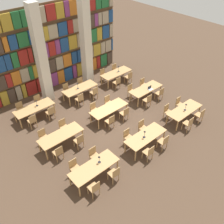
# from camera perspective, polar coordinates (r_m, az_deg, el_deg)

# --- Properties ---
(ground_plane) EXTENTS (40.00, 40.00, 0.00)m
(ground_plane) POSITION_cam_1_polar(r_m,az_deg,el_deg) (14.69, -0.73, -1.51)
(ground_plane) COLOR #4C3828
(bookshelf_bank) EXTENTS (9.95, 0.35, 5.50)m
(bookshelf_bank) POSITION_cam_1_polar(r_m,az_deg,el_deg) (17.13, -12.85, 14.15)
(bookshelf_bank) COLOR brown
(bookshelf_bank) RESTS_ON ground_plane
(pillar_left) EXTENTS (0.57, 0.57, 6.00)m
(pillar_left) POSITION_cam_1_polar(r_m,az_deg,el_deg) (15.36, -15.94, 12.14)
(pillar_left) COLOR silver
(pillar_left) RESTS_ON ground_plane
(pillar_center) EXTENTS (0.57, 0.57, 6.00)m
(pillar_center) POSITION_cam_1_polar(r_m,az_deg,el_deg) (16.84, -6.02, 15.65)
(pillar_center) COLOR silver
(pillar_center) RESTS_ON ground_plane
(reading_table_0) EXTENTS (2.29, 0.87, 0.73)m
(reading_table_0) POSITION_cam_1_polar(r_m,az_deg,el_deg) (11.25, -4.10, -12.62)
(reading_table_0) COLOR tan
(reading_table_0) RESTS_ON ground_plane
(chair_0) EXTENTS (0.42, 0.40, 0.90)m
(chair_0) POSITION_cam_1_polar(r_m,az_deg,el_deg) (10.83, -4.07, -16.92)
(chair_0) COLOR tan
(chair_0) RESTS_ON ground_plane
(chair_1) EXTENTS (0.42, 0.40, 0.90)m
(chair_1) POSITION_cam_1_polar(r_m,az_deg,el_deg) (11.58, -8.56, -12.40)
(chair_1) COLOR tan
(chair_1) RESTS_ON ground_plane
(chair_2) EXTENTS (0.42, 0.40, 0.90)m
(chair_2) POSITION_cam_1_polar(r_m,az_deg,el_deg) (11.24, 0.53, -13.90)
(chair_2) COLOR tan
(chair_2) RESTS_ON ground_plane
(chair_3) EXTENTS (0.42, 0.40, 0.90)m
(chair_3) POSITION_cam_1_polar(r_m,az_deg,el_deg) (11.97, -4.12, -9.80)
(chair_3) COLOR tan
(chair_3) RESTS_ON ground_plane
(desk_lamp_0) EXTENTS (0.14, 0.14, 0.40)m
(desk_lamp_0) POSITION_cam_1_polar(r_m,az_deg,el_deg) (11.14, -2.95, -10.50)
(desk_lamp_0) COLOR #232328
(desk_lamp_0) RESTS_ON reading_table_0
(reading_table_1) EXTENTS (2.29, 0.87, 0.73)m
(reading_table_1) POSITION_cam_1_polar(r_m,az_deg,el_deg) (12.68, 7.69, -5.63)
(reading_table_1) COLOR tan
(reading_table_1) RESTS_ON ground_plane
(chair_4) EXTENTS (0.42, 0.40, 0.90)m
(chair_4) POSITION_cam_1_polar(r_m,az_deg,el_deg) (12.19, 8.42, -9.09)
(chair_4) COLOR tan
(chair_4) RESTS_ON ground_plane
(chair_5) EXTENTS (0.42, 0.40, 0.90)m
(chair_5) POSITION_cam_1_polar(r_m,az_deg,el_deg) (12.85, 3.65, -5.63)
(chair_5) COLOR tan
(chair_5) RESTS_ON ground_plane
(chair_6) EXTENTS (0.42, 0.40, 0.90)m
(chair_6) POSITION_cam_1_polar(r_m,az_deg,el_deg) (12.83, 11.70, -6.64)
(chair_6) COLOR tan
(chair_6) RESTS_ON ground_plane
(chair_7) EXTENTS (0.42, 0.40, 0.90)m
(chair_7) POSITION_cam_1_polar(r_m,az_deg,el_deg) (13.46, 6.99, -3.49)
(chair_7) COLOR tan
(chair_7) RESTS_ON ground_plane
(desk_lamp_1) EXTENTS (0.14, 0.14, 0.43)m
(desk_lamp_1) POSITION_cam_1_polar(r_m,az_deg,el_deg) (12.34, 7.46, -4.77)
(desk_lamp_1) COLOR #232328
(desk_lamp_1) RESTS_ON reading_table_1
(reading_table_2) EXTENTS (2.29, 0.87, 0.73)m
(reading_table_2) POSITION_cam_1_polar(r_m,az_deg,el_deg) (14.81, 16.23, 0.34)
(reading_table_2) COLOR tan
(reading_table_2) RESTS_ON ground_plane
(chair_8) EXTENTS (0.42, 0.40, 0.90)m
(chair_8) POSITION_cam_1_polar(r_m,az_deg,el_deg) (14.23, 17.07, -2.49)
(chair_8) COLOR tan
(chair_8) RESTS_ON ground_plane
(chair_9) EXTENTS (0.42, 0.40, 0.90)m
(chair_9) POSITION_cam_1_polar(r_m,az_deg,el_deg) (14.80, 12.58, 0.18)
(chair_9) COLOR tan
(chair_9) RESTS_ON ground_plane
(chair_10) EXTENTS (0.42, 0.40, 0.90)m
(chair_10) POSITION_cam_1_polar(r_m,az_deg,el_deg) (15.03, 19.48, -0.62)
(chair_10) COLOR tan
(chair_10) RESTS_ON ground_plane
(chair_11) EXTENTS (0.42, 0.40, 0.90)m
(chair_11) POSITION_cam_1_polar(r_m,az_deg,el_deg) (15.57, 15.14, 1.84)
(chair_11) COLOR tan
(chair_11) RESTS_ON ground_plane
(desk_lamp_2) EXTENTS (0.14, 0.14, 0.44)m
(desk_lamp_2) POSITION_cam_1_polar(r_m,az_deg,el_deg) (14.55, 16.54, 1.36)
(desk_lamp_2) COLOR #232328
(desk_lamp_2) RESTS_ON reading_table_2
(reading_table_3) EXTENTS (2.29, 0.87, 0.73)m
(reading_table_3) POSITION_cam_1_polar(r_m,az_deg,el_deg) (12.87, -11.61, -5.40)
(reading_table_3) COLOR tan
(reading_table_3) RESTS_ON ground_plane
(chair_12) EXTENTS (0.42, 0.40, 0.90)m
(chair_12) POSITION_cam_1_polar(r_m,az_deg,el_deg) (12.33, -12.18, -9.00)
(chair_12) COLOR tan
(chair_12) RESTS_ON ground_plane
(chair_13) EXTENTS (0.42, 0.40, 0.90)m
(chair_13) POSITION_cam_1_polar(r_m,az_deg,el_deg) (13.29, -15.42, -5.46)
(chair_13) COLOR tan
(chair_13) RESTS_ON ground_plane
(chair_14) EXTENTS (0.42, 0.40, 0.90)m
(chair_14) POSITION_cam_1_polar(r_m,az_deg,el_deg) (12.73, -7.52, -6.48)
(chair_14) COLOR tan
(chair_14) RESTS_ON ground_plane
(chair_15) EXTENTS (0.42, 0.40, 0.90)m
(chair_15) POSITION_cam_1_polar(r_m,az_deg,el_deg) (13.66, -11.01, -3.24)
(chair_15) COLOR tan
(chair_15) RESTS_ON ground_plane
(reading_table_4) EXTENTS (2.29, 0.87, 0.73)m
(reading_table_4) POSITION_cam_1_polar(r_m,az_deg,el_deg) (14.33, -0.70, 0.69)
(reading_table_4) COLOR tan
(reading_table_4) RESTS_ON ground_plane
(chair_16) EXTENTS (0.42, 0.40, 0.90)m
(chair_16) POSITION_cam_1_polar(r_m,az_deg,el_deg) (13.74, -0.40, -2.12)
(chair_16) COLOR tan
(chair_16) RESTS_ON ground_plane
(chair_17) EXTENTS (0.42, 0.40, 0.90)m
(chair_17) POSITION_cam_1_polar(r_m,az_deg,el_deg) (14.62, -4.10, 0.61)
(chair_17) COLOR tan
(chair_17) RESTS_ON ground_plane
(chair_18) EXTENTS (0.42, 0.40, 0.90)m
(chair_18) POSITION_cam_1_polar(r_m,az_deg,el_deg) (14.32, 2.91, -0.25)
(chair_18) COLOR tan
(chair_18) RESTS_ON ground_plane
(chair_19) EXTENTS (0.42, 0.40, 0.90)m
(chair_19) POSITION_cam_1_polar(r_m,az_deg,el_deg) (15.16, -0.84, 2.27)
(chair_19) COLOR tan
(chair_19) RESTS_ON ground_plane
(reading_table_5) EXTENTS (2.29, 0.87, 0.73)m
(reading_table_5) POSITION_cam_1_polar(r_m,az_deg,el_deg) (16.18, 7.77, 5.14)
(reading_table_5) COLOR tan
(reading_table_5) RESTS_ON ground_plane
(chair_20) EXTENTS (0.42, 0.40, 0.90)m
(chair_20) POSITION_cam_1_polar(r_m,az_deg,el_deg) (15.49, 8.14, 2.71)
(chair_20) COLOR tan
(chair_20) RESTS_ON ground_plane
(chair_21) EXTENTS (0.42, 0.40, 0.90)m
(chair_21) POSITION_cam_1_polar(r_m,az_deg,el_deg) (16.28, 4.39, 4.93)
(chair_21) COLOR tan
(chair_21) RESTS_ON ground_plane
(chair_22) EXTENTS (0.42, 0.40, 0.90)m
(chair_22) POSITION_cam_1_polar(r_m,az_deg,el_deg) (16.26, 10.88, 4.24)
(chair_22) COLOR tan
(chair_22) RESTS_ON ground_plane
(chair_23) EXTENTS (0.42, 0.40, 0.90)m
(chair_23) POSITION_cam_1_polar(r_m,az_deg,el_deg) (17.01, 7.17, 6.30)
(chair_23) COLOR tan
(chair_23) RESTS_ON ground_plane
(laptop) EXTENTS (0.32, 0.22, 0.21)m
(laptop) POSITION_cam_1_polar(r_m,az_deg,el_deg) (16.07, 8.75, 5.28)
(laptop) COLOR silver
(laptop) RESTS_ON reading_table_5
(reading_table_6) EXTENTS (2.29, 0.87, 0.73)m
(reading_table_6) POSITION_cam_1_polar(r_m,az_deg,el_deg) (15.05, -17.34, 0.76)
(reading_table_6) COLOR tan
(reading_table_6) RESTS_ON ground_plane
(chair_24) EXTENTS (0.42, 0.40, 0.90)m
(chair_24) POSITION_cam_1_polar(r_m,az_deg,el_deg) (14.46, -17.77, -1.91)
(chair_24) COLOR tan
(chair_24) RESTS_ON ground_plane
(chair_25) EXTENTS (0.42, 0.40, 0.90)m
(chair_25) POSITION_cam_1_polar(r_m,az_deg,el_deg) (15.57, -20.14, 0.67)
(chair_25) COLOR tan
(chair_25) RESTS_ON ground_plane
(chair_26) EXTENTS (0.42, 0.40, 0.90)m
(chair_26) POSITION_cam_1_polar(r_m,az_deg,el_deg) (14.79, -13.88, -0.07)
(chair_26) COLOR tan
(chair_26) RESTS_ON ground_plane
(chair_27) EXTENTS (0.42, 0.40, 0.90)m
(chair_27) POSITION_cam_1_polar(r_m,az_deg,el_deg) (15.87, -16.47, 2.34)
(chair_27) COLOR tan
(chair_27) RESTS_ON ground_plane
(desk_lamp_3) EXTENTS (0.14, 0.14, 0.40)m
(desk_lamp_3) POSITION_cam_1_polar(r_m,az_deg,el_deg) (14.95, -16.91, 2.20)
(desk_lamp_3) COLOR #232328
(desk_lamp_3) RESTS_ON reading_table_6
(reading_table_7) EXTENTS (2.29, 0.87, 0.73)m
(reading_table_7) POSITION_cam_1_polar(r_m,az_deg,el_deg) (16.22, -7.31, 5.28)
(reading_table_7) COLOR tan
(reading_table_7) RESTS_ON ground_plane
(chair_28) EXTENTS (0.42, 0.40, 0.90)m
(chair_28) POSITION_cam_1_polar(r_m,az_deg,el_deg) (15.56, -7.40, 2.95)
(chair_28) COLOR tan
(chair_28) RESTS_ON ground_plane
(chair_29) EXTENTS (0.42, 0.40, 0.90)m
(chair_29) POSITION_cam_1_polar(r_m,az_deg,el_deg) (16.59, -10.28, 5.07)
(chair_29) COLOR tan
(chair_29) RESTS_ON ground_plane
(chair_30) EXTENTS (0.42, 0.40, 0.90)m
(chair_30) POSITION_cam_1_polar(r_m,az_deg,el_deg) (16.10, -4.07, 4.51)
(chair_30) COLOR tan
(chair_30) RESTS_ON ground_plane
(chair_31) EXTENTS (0.42, 0.40, 0.90)m
(chair_31) POSITION_cam_1_polar(r_m,az_deg,el_deg) (17.10, -7.06, 6.48)
(chair_31) COLOR tan
(chair_31) RESTS_ON ground_plane
(desk_lamp_4) EXTENTS (0.14, 0.14, 0.44)m
(desk_lamp_4) POSITION_cam_1_polar(r_m,az_deg,el_deg) (15.98, -7.89, 6.22)
(desk_lamp_4) COLOR #232328
(desk_lamp_4) RESTS_ON reading_table_7
(reading_table_8) EXTENTS (2.29, 0.87, 0.73)m
(reading_table_8) POSITION_cam_1_polar(r_m,az_deg,el_deg) (17.81, 0.98, 8.79)
(reading_table_8) COLOR tan
(reading_table_8) RESTS_ON ground_plane
(chair_32) EXTENTS (0.42, 0.40, 0.90)m
(chair_32) POSITION_cam_1_polar(r_m,az_deg,el_deg) (17.10, 1.15, 6.79)
(chair_32) COLOR tan
(chair_32) RESTS_ON ground_plane
(chair_33) EXTENTS (0.42, 0.40, 0.90)m
(chair_33) POSITION_cam_1_polar(r_m,az_deg,el_deg) (18.04, -1.95, 8.57)
(chair_33) COLOR tan
(chair_33) RESTS_ON ground_plane
(chair_34) EXTENTS (0.42, 0.40, 0.90)m
(chair_34) POSITION_cam_1_polar(r_m,az_deg,el_deg) (17.77, 3.86, 8.02)
(chair_34) COLOR tan
(chair_34) RESTS_ON ground_plane
(chair_35) EXTENTS (0.42, 0.40, 0.90)m
(chair_35) POSITION_cam_1_polar(r_m,az_deg,el_deg) (18.68, 0.74, 9.69)
(chair_35) COLOR tan
(chair_35) RESTS_ON ground_plane
(desk_lamp_5) EXTENTS (0.14, 0.14, 0.46)m
(desk_lamp_5) POSITION_cam_1_polar(r_m,az_deg,el_deg) (17.76, 1.52, 10.11)
(desk_lamp_5) COLOR #232328
(desk_lamp_5) RESTS_ON reading_table_8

